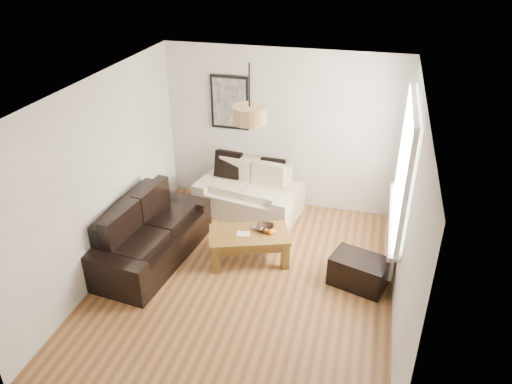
% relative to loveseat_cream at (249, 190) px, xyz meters
% --- Properties ---
extents(floor, '(4.50, 4.50, 0.00)m').
position_rel_loveseat_cream_xyz_m(floor, '(0.43, -1.78, -0.40)').
color(floor, brown).
rests_on(floor, ground).
extents(ceiling, '(3.80, 4.50, 0.00)m').
position_rel_loveseat_cream_xyz_m(ceiling, '(0.43, -1.78, 2.20)').
color(ceiling, white).
rests_on(ceiling, floor).
extents(wall_back, '(3.80, 0.04, 2.60)m').
position_rel_loveseat_cream_xyz_m(wall_back, '(0.43, 0.47, 0.90)').
color(wall_back, silver).
rests_on(wall_back, floor).
extents(wall_front, '(3.80, 0.04, 2.60)m').
position_rel_loveseat_cream_xyz_m(wall_front, '(0.43, -4.03, 0.90)').
color(wall_front, silver).
rests_on(wall_front, floor).
extents(wall_left, '(0.04, 4.50, 2.60)m').
position_rel_loveseat_cream_xyz_m(wall_left, '(-1.47, -1.78, 0.90)').
color(wall_left, silver).
rests_on(wall_left, floor).
extents(wall_right, '(0.04, 4.50, 2.60)m').
position_rel_loveseat_cream_xyz_m(wall_right, '(2.33, -1.78, 0.90)').
color(wall_right, silver).
rests_on(wall_right, floor).
extents(window_bay, '(0.14, 1.90, 1.60)m').
position_rel_loveseat_cream_xyz_m(window_bay, '(2.29, -0.98, 1.20)').
color(window_bay, white).
rests_on(window_bay, wall_right).
extents(radiator, '(0.10, 0.90, 0.52)m').
position_rel_loveseat_cream_xyz_m(radiator, '(2.25, -0.98, -0.02)').
color(radiator, white).
rests_on(radiator, wall_right).
extents(poster, '(0.62, 0.04, 0.87)m').
position_rel_loveseat_cream_xyz_m(poster, '(-0.42, 0.44, 1.30)').
color(poster, black).
rests_on(poster, wall_back).
extents(pendant_shade, '(0.40, 0.40, 0.20)m').
position_rel_loveseat_cream_xyz_m(pendant_shade, '(0.43, -1.48, 1.83)').
color(pendant_shade, tan).
rests_on(pendant_shade, ceiling).
extents(loveseat_cream, '(1.76, 1.16, 0.81)m').
position_rel_loveseat_cream_xyz_m(loveseat_cream, '(0.00, 0.00, 0.00)').
color(loveseat_cream, beige).
rests_on(loveseat_cream, floor).
extents(sofa_leather, '(1.17, 2.04, 0.84)m').
position_rel_loveseat_cream_xyz_m(sofa_leather, '(-1.00, -1.57, 0.02)').
color(sofa_leather, black).
rests_on(sofa_leather, floor).
extents(coffee_table, '(1.23, 0.93, 0.45)m').
position_rel_loveseat_cream_xyz_m(coffee_table, '(0.35, -1.28, -0.18)').
color(coffee_table, brown).
rests_on(coffee_table, floor).
extents(ottoman, '(0.82, 0.65, 0.41)m').
position_rel_loveseat_cream_xyz_m(ottoman, '(1.88, -1.43, -0.20)').
color(ottoman, black).
rests_on(ottoman, floor).
extents(cushion_left, '(0.45, 0.18, 0.44)m').
position_rel_loveseat_cream_xyz_m(cushion_left, '(-0.40, 0.20, 0.33)').
color(cushion_left, black).
rests_on(cushion_left, loveseat_cream).
extents(cushion_right, '(0.39, 0.12, 0.39)m').
position_rel_loveseat_cream_xyz_m(cushion_right, '(0.34, 0.20, 0.31)').
color(cushion_right, black).
rests_on(cushion_right, loveseat_cream).
extents(fruit_bowl, '(0.26, 0.26, 0.06)m').
position_rel_loveseat_cream_xyz_m(fruit_bowl, '(0.55, -1.13, 0.07)').
color(fruit_bowl, black).
rests_on(fruit_bowl, coffee_table).
extents(orange_a, '(0.11, 0.11, 0.09)m').
position_rel_loveseat_cream_xyz_m(orange_a, '(0.65, -1.23, 0.08)').
color(orange_a, orange).
rests_on(orange_a, fruit_bowl).
extents(orange_b, '(0.08, 0.08, 0.07)m').
position_rel_loveseat_cream_xyz_m(orange_b, '(0.68, -1.20, 0.08)').
color(orange_b, '#F55114').
rests_on(orange_b, fruit_bowl).
extents(orange_c, '(0.07, 0.07, 0.06)m').
position_rel_loveseat_cream_xyz_m(orange_c, '(0.58, -1.22, 0.08)').
color(orange_c, '#F25214').
rests_on(orange_c, fruit_bowl).
extents(papers, '(0.21, 0.17, 0.01)m').
position_rel_loveseat_cream_xyz_m(papers, '(0.28, -1.31, 0.04)').
color(papers, silver).
rests_on(papers, coffee_table).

